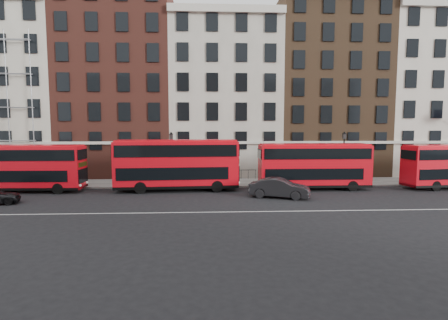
{
  "coord_description": "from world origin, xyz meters",
  "views": [
    {
      "loc": [
        -2.26,
        -25.96,
        5.94
      ],
      "look_at": [
        -0.71,
        5.0,
        3.0
      ],
      "focal_mm": 28.0,
      "sensor_mm": 36.0,
      "label": 1
    }
  ],
  "objects_px": {
    "bus_b": "(177,164)",
    "bus_a": "(25,167)",
    "car_front": "(279,188)",
    "bus_c": "(314,165)"
  },
  "relations": [
    {
      "from": "bus_a",
      "to": "bus_b",
      "type": "height_order",
      "value": "bus_b"
    },
    {
      "from": "bus_c",
      "to": "car_front",
      "type": "bearing_deg",
      "value": -137.54
    },
    {
      "from": "bus_b",
      "to": "bus_c",
      "type": "bearing_deg",
      "value": -3.15
    },
    {
      "from": "bus_a",
      "to": "car_front",
      "type": "height_order",
      "value": "bus_a"
    },
    {
      "from": "bus_b",
      "to": "bus_a",
      "type": "bearing_deg",
      "value": 176.83
    },
    {
      "from": "bus_b",
      "to": "bus_c",
      "type": "distance_m",
      "value": 12.93
    },
    {
      "from": "car_front",
      "to": "bus_c",
      "type": "bearing_deg",
      "value": -27.46
    },
    {
      "from": "bus_a",
      "to": "bus_b",
      "type": "bearing_deg",
      "value": 1.27
    },
    {
      "from": "bus_b",
      "to": "bus_c",
      "type": "xyz_separation_m",
      "value": [
        12.93,
        0.0,
        -0.21
      ]
    },
    {
      "from": "bus_b",
      "to": "car_front",
      "type": "distance_m",
      "value": 9.79
    }
  ]
}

